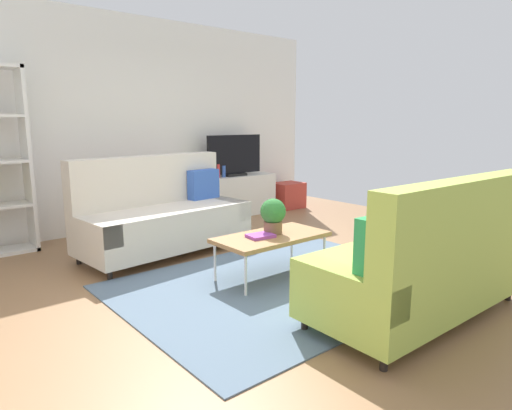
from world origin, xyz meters
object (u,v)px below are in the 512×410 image
object	(u,v)px
couch_beige	(163,215)
bottle_0	(213,173)
tv	(234,156)
couch_green	(425,262)
storage_trunk	(288,195)
coffee_table	(271,238)
tv_console	(234,196)
vase_0	(201,172)
potted_plant	(273,215)
table_book_0	(261,236)
bottle_2	(224,171)
bottle_1	(218,171)

from	to	relation	value
couch_beige	bottle_0	xyz separation A→B (m)	(1.44, 1.09, 0.28)
tv	bottle_0	bearing A→B (deg)	-177.33
couch_green	storage_trunk	distance (m)	4.50
coffee_table	storage_trunk	size ratio (longest dim) A/B	2.12
coffee_table	tv_console	xyz separation A→B (m)	(1.48, 2.55, -0.07)
storage_trunk	vase_0	bearing A→B (deg)	174.90
potted_plant	vase_0	distance (m)	2.69
potted_plant	vase_0	size ratio (longest dim) A/B	1.80
couch_beige	table_book_0	bearing A→B (deg)	94.94
bottle_0	storage_trunk	bearing A→B (deg)	-2.25
storage_trunk	bottle_0	world-z (taller)	bottle_0
coffee_table	bottle_0	distance (m)	2.74
potted_plant	bottle_0	world-z (taller)	bottle_0
potted_plant	tv	bearing A→B (deg)	60.24
couch_green	tv_console	size ratio (longest dim) A/B	1.37
tv_console	storage_trunk	bearing A→B (deg)	-5.19
couch_beige	couch_green	size ratio (longest dim) A/B	1.03
storage_trunk	table_book_0	xyz separation A→B (m)	(-2.71, -2.45, 0.21)
couch_beige	bottle_0	distance (m)	1.83
coffee_table	vase_0	distance (m)	2.77
storage_trunk	bottle_0	distance (m)	1.61
tv_console	storage_trunk	xyz separation A→B (m)	(1.10, -0.10, -0.10)
coffee_table	storage_trunk	xyz separation A→B (m)	(2.58, 2.45, -0.17)
couch_green	coffee_table	distance (m)	1.45
tv	bottle_0	distance (m)	0.49
vase_0	bottle_0	size ratio (longest dim) A/B	1.18
couch_beige	bottle_2	xyz separation A→B (m)	(1.65, 1.09, 0.29)
couch_green	bottle_2	xyz separation A→B (m)	(0.97, 3.93, 0.29)
tv_console	bottle_1	size ratio (longest dim) A/B	6.81
tv_console	vase_0	xyz separation A→B (m)	(-0.58, 0.05, 0.41)
coffee_table	potted_plant	xyz separation A→B (m)	(0.06, 0.04, 0.21)
tv	bottle_2	bearing A→B (deg)	-174.94
table_book_0	tv	bearing A→B (deg)	57.44
coffee_table	bottle_2	size ratio (longest dim) A/B	6.18
vase_0	bottle_0	distance (m)	0.18
potted_plant	bottle_1	bearing A→B (deg)	66.07
table_book_0	tv_console	bearing A→B (deg)	57.64
tv	storage_trunk	size ratio (longest dim) A/B	1.92
storage_trunk	table_book_0	world-z (taller)	table_book_0
tv_console	bottle_0	distance (m)	0.59
potted_plant	bottle_2	size ratio (longest dim) A/B	1.92
coffee_table	bottle_2	xyz separation A→B (m)	(1.25, 2.51, 0.34)
tv	storage_trunk	distance (m)	1.32
potted_plant	couch_beige	bearing A→B (deg)	108.02
tv	vase_0	xyz separation A→B (m)	(-0.58, 0.07, -0.22)
couch_beige	bottle_0	size ratio (longest dim) A/B	12.29
couch_green	bottle_1	distance (m)	4.03
storage_trunk	coffee_table	bearing A→B (deg)	-136.48
couch_green	potted_plant	bearing A→B (deg)	100.12
bottle_0	tv	bearing A→B (deg)	2.67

